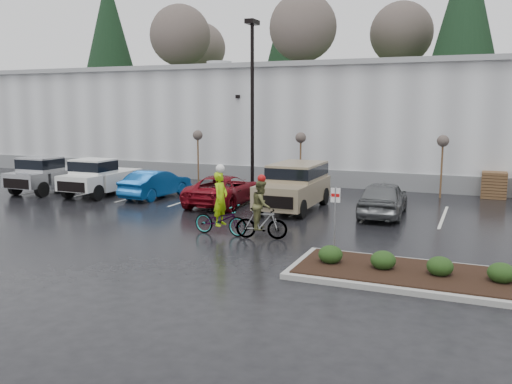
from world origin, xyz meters
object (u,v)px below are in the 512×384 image
at_px(sapling_east, 443,144).
at_px(pallet_stack_a, 494,185).
at_px(sapling_mid, 301,141).
at_px(pickup_silver, 53,173).
at_px(fire_lane_sign, 335,213).
at_px(car_red, 224,190).
at_px(pickup_white, 105,176).
at_px(car_blue, 156,184).
at_px(cyclist_hivis, 221,213).
at_px(cyclist_olive, 262,215).
at_px(sapling_west, 198,138).
at_px(car_grey, 383,198).
at_px(suv_tan, 293,187).
at_px(lamppost, 252,87).

height_order(sapling_east, pallet_stack_a, sapling_east).
bearing_deg(sapling_mid, pickup_silver, -154.36).
relative_size(fire_lane_sign, car_red, 0.43).
relative_size(pickup_white, car_blue, 1.21).
bearing_deg(cyclist_hivis, cyclist_olive, -87.29).
relative_size(sapling_west, sapling_east, 1.00).
bearing_deg(sapling_mid, pallet_stack_a, 5.71).
xyz_separation_m(sapling_west, car_grey, (12.08, -5.78, -1.97)).
bearing_deg(sapling_east, car_grey, -108.37).
bearing_deg(suv_tan, lamppost, 130.15).
xyz_separation_m(pallet_stack_a, car_red, (-11.86, -6.94, 0.03)).
xyz_separation_m(sapling_east, car_grey, (-1.92, -5.78, -1.97)).
height_order(sapling_mid, pallet_stack_a, sapling_mid).
relative_size(sapling_mid, fire_lane_sign, 1.45).
bearing_deg(pickup_white, sapling_mid, 32.22).
distance_m(sapling_east, cyclist_hivis, 13.48).
bearing_deg(car_grey, sapling_mid, -48.49).
xyz_separation_m(suv_tan, car_grey, (4.00, 0.06, -0.27)).
relative_size(sapling_east, pickup_silver, 0.62).
distance_m(sapling_west, sapling_mid, 6.50).
bearing_deg(lamppost, sapling_east, 5.71).
bearing_deg(cyclist_olive, pallet_stack_a, -44.39).
height_order(lamppost, fire_lane_sign, lamppost).
bearing_deg(suv_tan, sapling_east, 44.56).
distance_m(sapling_west, fire_lane_sign, 17.46).
xyz_separation_m(sapling_mid, pickup_white, (-8.99, -5.67, -1.75)).
relative_size(sapling_east, pallet_stack_a, 2.37).
xyz_separation_m(sapling_mid, sapling_east, (7.50, 0.00, 0.00)).
bearing_deg(sapling_west, fire_lane_sign, -47.33).
relative_size(sapling_mid, car_blue, 0.74).
distance_m(sapling_east, pickup_white, 17.53).
bearing_deg(suv_tan, sapling_west, 144.17).
relative_size(car_blue, cyclist_hivis, 1.67).
xyz_separation_m(sapling_west, pickup_white, (-2.49, -5.67, -1.75)).
bearing_deg(car_grey, sapling_east, -110.89).
distance_m(lamppost, suv_tan, 7.85).
xyz_separation_m(suv_tan, cyclist_hivis, (-0.84, -5.67, -0.24)).
bearing_deg(pickup_silver, lamppost, 26.58).
height_order(lamppost, cyclist_olive, lamppost).
bearing_deg(sapling_mid, lamppost, -158.20).
height_order(sapling_west, pickup_white, sapling_west).
height_order(car_grey, cyclist_hivis, cyclist_hivis).
bearing_deg(sapling_east, sapling_mid, 180.00).
xyz_separation_m(pickup_silver, car_red, (10.43, -0.03, -0.27)).
height_order(fire_lane_sign, pickup_silver, fire_lane_sign).
xyz_separation_m(lamppost, car_blue, (-3.43, -4.50, -4.98)).
xyz_separation_m(pickup_silver, cyclist_hivis, (13.03, -5.60, -0.19)).
bearing_deg(car_blue, suv_tan, -178.13).
distance_m(lamppost, sapling_east, 10.48).
height_order(sapling_west, car_grey, sapling_west).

